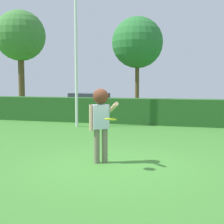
{
  "coord_description": "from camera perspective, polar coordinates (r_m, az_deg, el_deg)",
  "views": [
    {
      "loc": [
        2.05,
        -7.09,
        1.96
      ],
      "look_at": [
        -0.29,
        1.14,
        1.15
      ],
      "focal_mm": 51.1,
      "sensor_mm": 36.0,
      "label": 1
    }
  ],
  "objects": [
    {
      "name": "ground_plane",
      "position": [
        7.64,
        -0.28,
        -9.46
      ],
      "size": [
        60.0,
        60.0,
        0.0
      ],
      "primitive_type": "plane",
      "color": "#3D7B2E"
    },
    {
      "name": "hedge_row",
      "position": [
        14.83,
        7.83,
        0.08
      ],
      "size": [
        23.85,
        0.9,
        1.19
      ],
      "primitive_type": "cube",
      "color": "#23531F",
      "rests_on": "ground"
    },
    {
      "name": "person",
      "position": [
        7.64,
        -2.03,
        -0.45
      ],
      "size": [
        0.79,
        0.59,
        1.81
      ],
      "color": "#726E59",
      "rests_on": "ground"
    },
    {
      "name": "parked_car_red",
      "position": [
        20.31,
        -4.11,
        1.81
      ],
      "size": [
        4.47,
        2.6,
        1.25
      ],
      "color": "#B21E1E",
      "rests_on": "ground"
    },
    {
      "name": "lamppost",
      "position": [
        14.1,
        -6.46,
        12.12
      ],
      "size": [
        0.24,
        0.24,
        6.59
      ],
      "color": "silver",
      "rests_on": "ground"
    },
    {
      "name": "willow_tree",
      "position": [
        23.89,
        -16.08,
        12.87
      ],
      "size": [
        3.53,
        3.53,
        6.96
      ],
      "color": "brown",
      "rests_on": "ground"
    },
    {
      "name": "frisbee",
      "position": [
        7.01,
        -0.24,
        -1.3
      ],
      "size": [
        0.26,
        0.26,
        0.08
      ],
      "color": "yellow"
    },
    {
      "name": "birch_tree",
      "position": [
        20.37,
        4.57,
        12.25
      ],
      "size": [
        3.19,
        3.19,
        6.0
      ],
      "color": "brown",
      "rests_on": "ground"
    }
  ]
}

